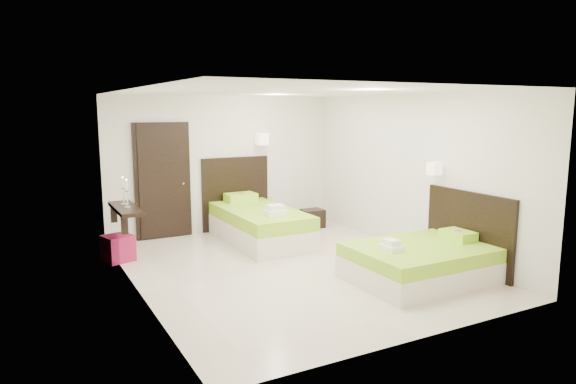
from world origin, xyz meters
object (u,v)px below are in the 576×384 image
nightstand (313,218)px  ottoman (118,248)px  bed_single (258,222)px  bed_double (424,260)px

nightstand → ottoman: 3.91m
bed_single → ottoman: (-2.46, -0.10, -0.14)m
bed_single → nightstand: size_ratio=5.60×
bed_double → nightstand: 3.47m
nightstand → ottoman: ottoman is taller
bed_single → nightstand: bearing=17.5°
bed_single → bed_double: bearing=-69.1°
nightstand → ottoman: bearing=-169.8°
nightstand → bed_single: bearing=-160.4°
bed_single → bed_double: (1.15, -3.02, -0.06)m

